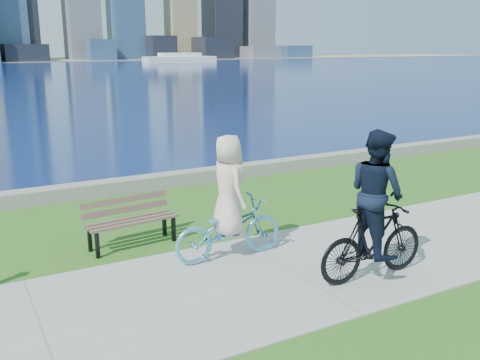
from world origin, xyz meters
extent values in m
plane|color=#285B18|center=(0.00, 0.00, 0.00)|extent=(320.00, 320.00, 0.00)
cube|color=#979792|center=(0.00, 0.00, 0.01)|extent=(80.00, 3.50, 0.02)
cube|color=gray|center=(0.00, 6.20, 0.17)|extent=(90.00, 0.50, 0.35)
cube|color=black|center=(11.75, 120.73, 1.89)|extent=(8.89, 9.35, 3.77)
cube|color=navy|center=(28.32, 120.83, 2.43)|extent=(6.06, 6.35, 4.87)
cube|color=black|center=(43.47, 122.05, 2.89)|extent=(6.26, 7.58, 5.78)
cube|color=black|center=(57.64, 121.44, 2.76)|extent=(8.35, 9.15, 5.52)
cube|color=slate|center=(71.30, 119.95, 1.59)|extent=(8.81, 7.26, 3.19)
cube|color=navy|center=(83.93, 122.71, 1.68)|extent=(8.38, 6.62, 3.36)
cube|color=#8F7D58|center=(51.99, 128.78, 13.68)|extent=(6.84, 6.50, 27.36)
cube|color=white|center=(38.62, 97.75, 0.63)|extent=(14.81, 4.23, 1.27)
cube|color=white|center=(38.62, 97.75, 1.64)|extent=(8.46, 3.17, 0.74)
cube|color=black|center=(-2.70, 2.15, 0.24)|extent=(0.07, 0.07, 0.49)
cube|color=black|center=(-1.19, 2.30, 0.24)|extent=(0.07, 0.07, 0.49)
cube|color=black|center=(-2.74, 2.53, 0.24)|extent=(0.07, 0.07, 0.49)
cube|color=black|center=(-1.23, 2.69, 0.24)|extent=(0.07, 0.07, 0.49)
cube|color=brown|center=(-1.94, 2.22, 0.51)|extent=(1.73, 0.28, 0.04)
cube|color=brown|center=(-1.96, 2.40, 0.51)|extent=(1.73, 0.28, 0.04)
cube|color=brown|center=(-1.98, 2.57, 0.51)|extent=(1.73, 0.28, 0.04)
cube|color=brown|center=(-1.99, 2.70, 0.65)|extent=(1.73, 0.24, 0.13)
cube|color=brown|center=(-1.99, 2.73, 0.83)|extent=(1.73, 0.24, 0.13)
imported|color=#53A6CA|center=(-0.66, 1.02, 0.55)|extent=(0.74, 2.04, 1.06)
imported|color=silver|center=(-0.66, 1.02, 1.34)|extent=(0.58, 0.88, 1.77)
imported|color=black|center=(0.97, -0.84, 0.63)|extent=(0.63, 2.04, 1.22)
imported|color=black|center=(0.97, -0.84, 1.45)|extent=(0.77, 0.98, 2.00)
camera|label=1|loc=(-4.76, -6.85, 3.69)|focal=40.00mm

